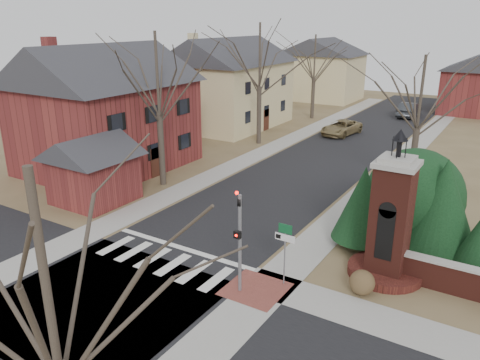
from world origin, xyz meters
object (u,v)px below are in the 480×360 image
Objects in this scene: pickup_truck at (341,128)px; distant_car at (409,110)px; traffic_signal_pole at (239,234)px; sign_post at (285,242)px; brick_gate_monument at (390,229)px.

distant_car is at bearing 83.12° from pickup_truck.
distant_car is (3.46, 12.43, 0.14)m from pickup_truck.
traffic_signal_pole is 2.02m from sign_post.
brick_gate_monument reaches higher than pickup_truck.
sign_post is 0.55× the size of distant_car.
pickup_truck is at bearing 74.52° from distant_car.
pickup_truck is (-10.86, 24.02, -1.48)m from brick_gate_monument.
distant_car is at bearing 101.48° from brick_gate_monument.
traffic_signal_pole is 0.90× the size of distant_car.
traffic_signal_pole reaches higher than pickup_truck.
brick_gate_monument is (3.41, 3.01, 0.22)m from sign_post.
distant_car reaches higher than pickup_truck.
brick_gate_monument reaches higher than distant_car.
traffic_signal_pole is 1.64× the size of sign_post.
distant_car is (-2.70, 40.87, -1.76)m from traffic_signal_pole.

